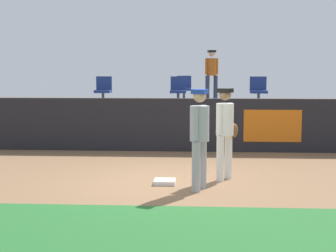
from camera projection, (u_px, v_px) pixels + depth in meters
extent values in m
plane|color=#846042|center=(173.00, 183.00, 9.87)|extent=(60.00, 60.00, 0.00)
cube|color=#26662B|center=(160.00, 234.00, 6.82)|extent=(18.00, 2.80, 0.01)
cube|color=white|center=(165.00, 182.00, 9.82)|extent=(0.40, 0.40, 0.08)
cylinder|color=white|center=(228.00, 156.00, 10.27)|extent=(0.15, 0.15, 0.89)
cylinder|color=white|center=(220.00, 159.00, 10.01)|extent=(0.15, 0.15, 0.89)
cylinder|color=white|center=(225.00, 119.00, 10.06)|extent=(0.47, 0.47, 0.62)
sphere|color=#8C6647|center=(225.00, 94.00, 10.01)|extent=(0.23, 0.23, 0.23)
cube|color=black|center=(225.00, 90.00, 10.00)|extent=(0.34, 0.34, 0.08)
cylinder|color=white|center=(230.00, 118.00, 10.23)|extent=(0.09, 0.09, 0.58)
cylinder|color=white|center=(220.00, 119.00, 9.89)|extent=(0.09, 0.09, 0.58)
ellipsoid|color=brown|center=(234.00, 131.00, 10.20)|extent=(0.21, 0.23, 0.28)
cylinder|color=#9EA3AD|center=(202.00, 164.00, 9.41)|extent=(0.15, 0.15, 0.89)
cylinder|color=#9EA3AD|center=(196.00, 167.00, 9.12)|extent=(0.15, 0.15, 0.89)
cylinder|color=#9EA3AD|center=(200.00, 123.00, 9.18)|extent=(0.44, 0.44, 0.63)
sphere|color=tan|center=(200.00, 96.00, 9.13)|extent=(0.23, 0.23, 0.23)
cube|color=#193899|center=(200.00, 92.00, 9.12)|extent=(0.31, 0.31, 0.08)
cylinder|color=#9EA3AD|center=(203.00, 121.00, 9.37)|extent=(0.09, 0.09, 0.59)
cylinder|color=#9EA3AD|center=(195.00, 123.00, 8.99)|extent=(0.09, 0.09, 0.59)
cube|color=black|center=(181.00, 125.00, 13.74)|extent=(18.00, 0.24, 1.41)
cube|color=orange|center=(272.00, 126.00, 13.46)|extent=(1.50, 0.02, 0.84)
cube|color=#59595E|center=(184.00, 121.00, 16.30)|extent=(18.00, 4.80, 1.13)
cylinder|color=#4C4C51|center=(178.00, 98.00, 15.03)|extent=(0.08, 0.08, 0.40)
cube|color=navy|center=(178.00, 92.00, 15.01)|extent=(0.46, 0.44, 0.08)
cube|color=navy|center=(178.00, 83.00, 15.18)|extent=(0.46, 0.06, 0.40)
cylinder|color=#4C4C51|center=(103.00, 98.00, 15.17)|extent=(0.08, 0.08, 0.40)
cube|color=navy|center=(103.00, 91.00, 15.15)|extent=(0.46, 0.44, 0.08)
cube|color=navy|center=(104.00, 83.00, 15.31)|extent=(0.46, 0.06, 0.40)
cylinder|color=#4C4C51|center=(259.00, 99.00, 14.89)|extent=(0.08, 0.08, 0.40)
cube|color=navy|center=(259.00, 92.00, 14.87)|extent=(0.48, 0.44, 0.08)
cube|color=navy|center=(258.00, 83.00, 15.03)|extent=(0.48, 0.06, 0.40)
cylinder|color=#4C4C51|center=(184.00, 95.00, 16.81)|extent=(0.08, 0.08, 0.40)
cube|color=navy|center=(184.00, 89.00, 16.79)|extent=(0.47, 0.44, 0.08)
cube|color=navy|center=(184.00, 82.00, 16.95)|extent=(0.47, 0.06, 0.40)
cylinder|color=#33384C|center=(216.00, 88.00, 17.79)|extent=(0.14, 0.14, 0.84)
cylinder|color=#33384C|center=(207.00, 88.00, 17.69)|extent=(0.14, 0.14, 0.84)
cylinder|color=#BF5919|center=(212.00, 67.00, 17.66)|extent=(0.42, 0.42, 0.59)
sphere|color=beige|center=(212.00, 53.00, 17.61)|extent=(0.22, 0.22, 0.22)
cube|color=black|center=(212.00, 51.00, 17.60)|extent=(0.30, 0.30, 0.08)
cylinder|color=#BF5919|center=(217.00, 66.00, 17.72)|extent=(0.09, 0.09, 0.55)
cylinder|color=#BF5919|center=(206.00, 66.00, 17.60)|extent=(0.09, 0.09, 0.55)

